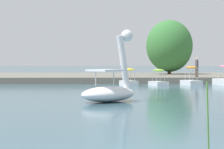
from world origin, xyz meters
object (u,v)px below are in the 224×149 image
Objects in this scene: pedal_boat_orange at (191,80)px; pedal_boat_yellow at (129,80)px; tree_willow_near_path at (169,46)px; pedal_boat_lime at (158,80)px; person_on_path at (197,67)px; swan_boat at (110,88)px.

pedal_boat_yellow is at bearing -176.90° from pedal_boat_orange.
pedal_boat_orange is 14.23m from tree_willow_near_path.
pedal_boat_yellow is at bearing -179.80° from pedal_boat_lime.
tree_willow_near_path is 3.54× the size of person_on_path.
pedal_boat_orange is at bearing 5.67° from pedal_boat_lime.
pedal_boat_lime is 2.63m from pedal_boat_orange.
pedal_boat_yellow is 0.93× the size of pedal_boat_orange.
swan_boat is 1.56× the size of pedal_boat_orange.
tree_willow_near_path is at bearing 75.56° from swan_boat.
pedal_boat_lime is at bearing -102.62° from tree_willow_near_path.
swan_boat is 15.03m from pedal_boat_lime.
swan_boat is at bearing -104.44° from tree_willow_near_path.
pedal_boat_yellow is at bearing -111.20° from tree_willow_near_path.
pedal_boat_yellow is 1.18× the size of person_on_path.
tree_willow_near_path reaches higher than pedal_boat_lime.
tree_willow_near_path is 10.79m from person_on_path.
tree_willow_near_path is at bearing 87.74° from pedal_boat_orange.
person_on_path is at bearing -86.54° from tree_willow_near_path.
swan_boat is 1.67× the size of pedal_boat_yellow.
pedal_boat_lime is 5.31m from person_on_path.
pedal_boat_yellow is 1.01× the size of pedal_boat_lime.
swan_boat reaches higher than pedal_boat_lime.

